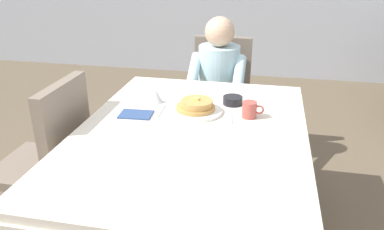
% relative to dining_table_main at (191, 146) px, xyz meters
% --- Properties ---
extents(dining_table_main, '(1.12, 1.52, 0.74)m').
position_rel_dining_table_main_xyz_m(dining_table_main, '(0.00, 0.00, 0.00)').
color(dining_table_main, silver).
rests_on(dining_table_main, ground).
extents(chair_diner, '(0.44, 0.45, 0.93)m').
position_rel_dining_table_main_xyz_m(chair_diner, '(-0.01, 1.17, -0.12)').
color(chair_diner, '#7A6B5B').
rests_on(chair_diner, ground).
extents(diner_person, '(0.40, 0.43, 1.12)m').
position_rel_dining_table_main_xyz_m(diner_person, '(-0.01, 1.01, 0.02)').
color(diner_person, silver).
rests_on(diner_person, ground).
extents(chair_left_side, '(0.45, 0.44, 0.93)m').
position_rel_dining_table_main_xyz_m(chair_left_side, '(-0.77, 0.00, -0.12)').
color(chair_left_side, '#7A6B5B').
rests_on(chair_left_side, ground).
extents(plate_breakfast, '(0.28, 0.28, 0.02)m').
position_rel_dining_table_main_xyz_m(plate_breakfast, '(-0.02, 0.22, 0.10)').
color(plate_breakfast, white).
rests_on(plate_breakfast, dining_table_main).
extents(breakfast_stack, '(0.21, 0.21, 0.07)m').
position_rel_dining_table_main_xyz_m(breakfast_stack, '(-0.02, 0.22, 0.13)').
color(breakfast_stack, tan).
rests_on(breakfast_stack, plate_breakfast).
extents(cup_coffee, '(0.11, 0.08, 0.08)m').
position_rel_dining_table_main_xyz_m(cup_coffee, '(0.27, 0.21, 0.13)').
color(cup_coffee, '#B24C42').
rests_on(cup_coffee, dining_table_main).
extents(bowl_butter, '(0.11, 0.11, 0.04)m').
position_rel_dining_table_main_xyz_m(bowl_butter, '(0.16, 0.38, 0.11)').
color(bowl_butter, black).
rests_on(bowl_butter, dining_table_main).
extents(syrup_pitcher, '(0.08, 0.08, 0.07)m').
position_rel_dining_table_main_xyz_m(syrup_pitcher, '(-0.27, 0.31, 0.13)').
color(syrup_pitcher, silver).
rests_on(syrup_pitcher, dining_table_main).
extents(fork_left_of_plate, '(0.02, 0.18, 0.00)m').
position_rel_dining_table_main_xyz_m(fork_left_of_plate, '(-0.21, 0.20, 0.09)').
color(fork_left_of_plate, silver).
rests_on(fork_left_of_plate, dining_table_main).
extents(knife_right_of_plate, '(0.03, 0.20, 0.00)m').
position_rel_dining_table_main_xyz_m(knife_right_of_plate, '(0.17, 0.20, 0.09)').
color(knife_right_of_plate, silver).
rests_on(knife_right_of_plate, dining_table_main).
extents(spoon_near_edge, '(0.15, 0.02, 0.00)m').
position_rel_dining_table_main_xyz_m(spoon_near_edge, '(-0.04, -0.10, 0.09)').
color(spoon_near_edge, silver).
rests_on(spoon_near_edge, dining_table_main).
extents(napkin_folded, '(0.18, 0.13, 0.01)m').
position_rel_dining_table_main_xyz_m(napkin_folded, '(-0.32, 0.12, 0.09)').
color(napkin_folded, '#334C7F').
rests_on(napkin_folded, dining_table_main).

